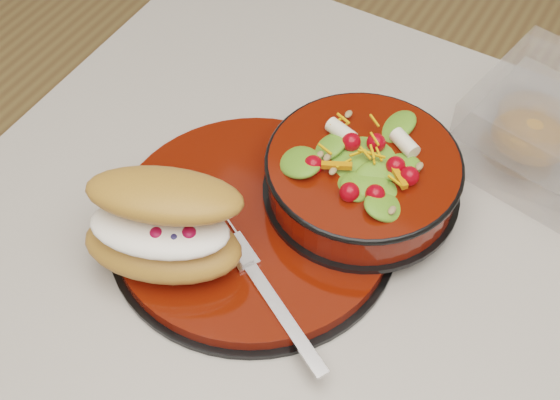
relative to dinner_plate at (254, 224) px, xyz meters
The scene contains 4 objects.
dinner_plate is the anchor object (origin of this frame).
salad_bowl 0.12m from the dinner_plate, 47.56° to the left, with size 0.20×0.20×0.09m.
croissant 0.11m from the dinner_plate, 122.33° to the right, with size 0.17×0.15×0.09m.
fork 0.10m from the dinner_plate, 49.09° to the right, with size 0.16×0.10×0.00m.
Camera 1 is at (-0.04, -0.41, 1.55)m, focal length 50.00 mm.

